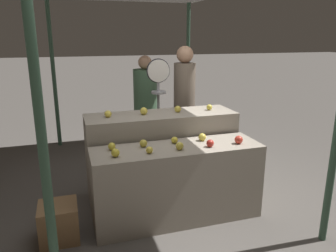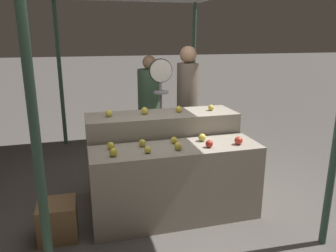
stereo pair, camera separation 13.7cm
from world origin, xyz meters
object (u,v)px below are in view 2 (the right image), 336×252
(person_vendor_at_scale, at_px, (187,98))
(wooden_crate_side, at_px, (58,220))
(produce_scale, at_px, (161,91))
(person_customer_left, at_px, (150,99))

(person_vendor_at_scale, distance_m, wooden_crate_side, 2.45)
(produce_scale, xyz_separation_m, wooden_crate_side, (-1.37, -1.19, -1.05))
(person_vendor_at_scale, xyz_separation_m, person_customer_left, (-0.41, 0.73, -0.13))
(produce_scale, relative_size, person_vendor_at_scale, 0.92)
(produce_scale, height_order, wooden_crate_side, produce_scale)
(person_customer_left, bearing_deg, person_vendor_at_scale, 122.64)
(produce_scale, distance_m, person_vendor_at_scale, 0.51)
(produce_scale, xyz_separation_m, person_vendor_at_scale, (0.45, 0.18, -0.16))
(person_customer_left, relative_size, wooden_crate_side, 4.46)
(person_customer_left, height_order, wooden_crate_side, person_customer_left)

